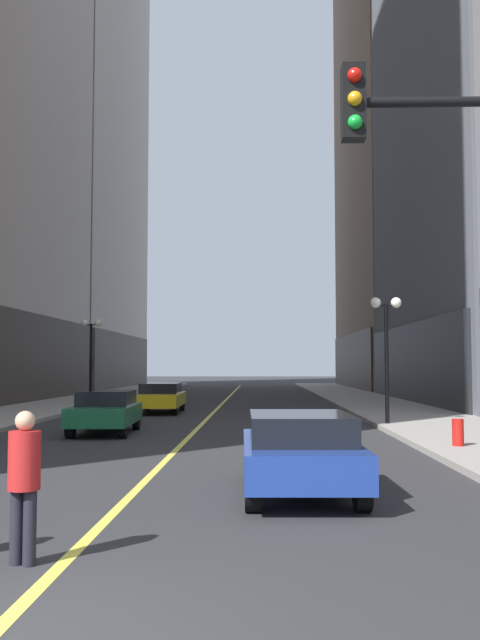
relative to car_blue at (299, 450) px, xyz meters
name	(u,v)px	position (x,y,z in m)	size (l,w,h in m)	color
ground_plane	(223,403)	(-2.73, 28.53, -0.72)	(200.00, 200.00, 0.00)	#2D2D30
sidewalk_left	(79,401)	(-10.98, 28.53, -0.64)	(4.50, 78.00, 0.15)	#9E9991
sidewalk_right	(369,402)	(5.52, 28.53, -0.64)	(4.50, 78.00, 0.15)	#9E9991
lane_centre_stripe	(223,403)	(-2.73, 28.53, -0.71)	(0.16, 70.00, 0.01)	#E5D64C
building_right_far	(431,22)	(15.59, 53.53, 33.81)	(15.83, 26.00, 69.20)	gray
car_blue	(299,450)	(0.00, 0.00, 0.00)	(1.92, 4.19, 1.32)	navy
car_green	(106,410)	(-5.42, 10.19, 0.00)	(1.91, 4.08, 1.32)	#196038
car_yellow	(161,396)	(-5.09, 19.91, 0.00)	(1.96, 4.81, 1.32)	yellow
pedestrian_in_red_jacket	(24,475)	(-3.14, -4.18, 0.22)	(0.42, 0.42, 1.61)	black
street_lamp_left_far	(91,343)	(-9.13, 23.58, 2.54)	(1.06, 0.36, 4.43)	black
street_lamp_right_mid	(386,332)	(3.67, 12.50, 2.54)	(1.06, 0.36, 4.43)	black
fire_hydrant_right	(458,436)	(4.17, 5.76, -0.32)	(0.28, 0.28, 0.80)	red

